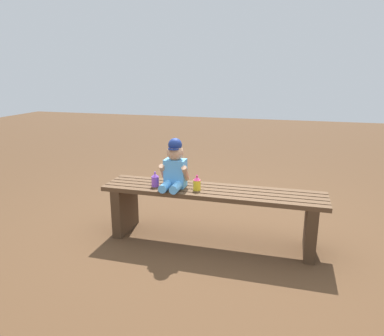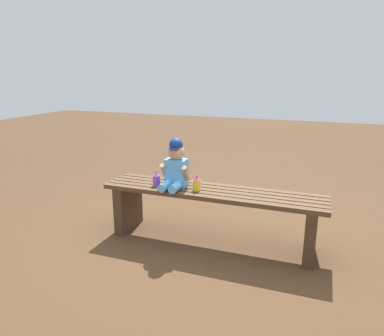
# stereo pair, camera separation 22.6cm
# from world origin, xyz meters

# --- Properties ---
(ground_plane) EXTENTS (16.00, 16.00, 0.00)m
(ground_plane) POSITION_xyz_m (0.00, 0.00, 0.00)
(ground_plane) COLOR #4C331E
(park_bench) EXTENTS (1.80, 0.37, 0.45)m
(park_bench) POSITION_xyz_m (0.00, -0.00, 0.31)
(park_bench) COLOR #513823
(park_bench) RESTS_ON ground_plane
(child_figure) EXTENTS (0.23, 0.27, 0.40)m
(child_figure) POSITION_xyz_m (-0.31, -0.03, 0.63)
(child_figure) COLOR #59A5E5
(child_figure) RESTS_ON park_bench
(sippy_cup_left) EXTENTS (0.06, 0.06, 0.12)m
(sippy_cup_left) POSITION_xyz_m (-0.47, -0.05, 0.51)
(sippy_cup_left) COLOR #8C4CCC
(sippy_cup_left) RESTS_ON park_bench
(sippy_cup_right) EXTENTS (0.06, 0.06, 0.12)m
(sippy_cup_right) POSITION_xyz_m (-0.11, -0.05, 0.51)
(sippy_cup_right) COLOR yellow
(sippy_cup_right) RESTS_ON park_bench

